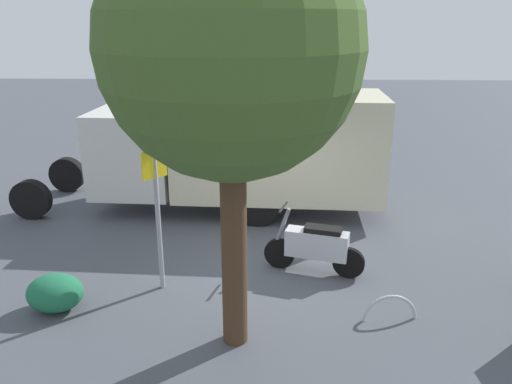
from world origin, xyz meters
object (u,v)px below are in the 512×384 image
object	(u,v)px
motorcycle	(316,246)
stop_sign	(154,167)
box_truck_near	(235,146)
street_tree	(231,51)
bike_rack_hoop	(389,320)

from	to	relation	value
motorcycle	stop_sign	distance (m)	3.14
motorcycle	stop_sign	world-z (taller)	stop_sign
box_truck_near	motorcycle	xyz separation A→B (m)	(-1.63, 3.14, -1.03)
street_tree	stop_sign	bearing A→B (deg)	-46.62
stop_sign	street_tree	xyz separation A→B (m)	(-1.33, 1.41, 1.83)
motorcycle	street_tree	size ratio (longest dim) A/B	0.32
box_truck_near	stop_sign	world-z (taller)	stop_sign
motorcycle	street_tree	xyz separation A→B (m)	(1.29, 2.02, 3.44)
box_truck_near	street_tree	size ratio (longest dim) A/B	1.51
box_truck_near	bike_rack_hoop	distance (m)	5.53
street_tree	bike_rack_hoop	distance (m)	4.61
street_tree	motorcycle	bearing A→B (deg)	-122.55
box_truck_near	street_tree	distance (m)	5.71
box_truck_near	stop_sign	xyz separation A→B (m)	(1.00, 3.75, 0.58)
box_truck_near	stop_sign	size ratio (longest dim) A/B	2.63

